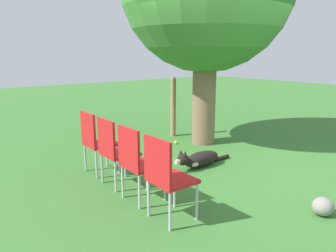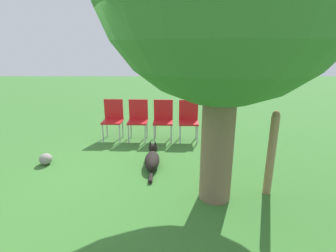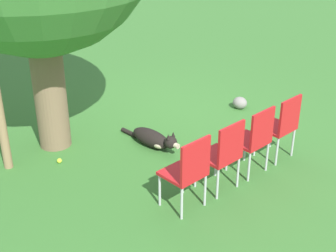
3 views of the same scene
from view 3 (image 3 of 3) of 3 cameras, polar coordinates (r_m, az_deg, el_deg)
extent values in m
plane|color=#38702D|center=(7.44, -3.46, 0.13)|extent=(30.00, 30.00, 0.00)
cylinder|color=#7A6047|center=(6.62, -14.42, 5.83)|extent=(0.45, 0.45, 2.09)
ellipsoid|color=black|center=(6.77, -2.09, -1.46)|extent=(0.70, 0.28, 0.23)
ellipsoid|color=#C6B293|center=(6.65, -0.94, -2.09)|extent=(0.25, 0.23, 0.14)
sphere|color=black|center=(6.48, 0.34, -2.00)|extent=(0.18, 0.18, 0.18)
cylinder|color=#C6B293|center=(6.43, 1.00, -2.41)|extent=(0.08, 0.08, 0.07)
cone|color=black|center=(6.47, 0.65, -1.02)|extent=(0.06, 0.06, 0.08)
cone|color=black|center=(6.40, 0.04, -1.31)|extent=(0.06, 0.06, 0.08)
cylinder|color=black|center=(7.13, -4.73, -0.82)|extent=(0.32, 0.07, 0.07)
cylinder|color=#937551|center=(6.36, -19.58, -0.07)|extent=(0.12, 0.12, 1.20)
cube|color=red|center=(6.51, 12.99, -0.17)|extent=(0.43, 0.45, 0.04)
cube|color=red|center=(6.32, 14.65, 1.32)|extent=(0.04, 0.44, 0.47)
cylinder|color=#B7B7BC|center=(6.56, 10.56, -1.96)|extent=(0.03, 0.03, 0.42)
cylinder|color=#B7B7BC|center=(6.84, 12.47, -0.92)|extent=(0.03, 0.03, 0.42)
cylinder|color=#B7B7BC|center=(6.39, 13.13, -3.04)|extent=(0.03, 0.03, 0.42)
cylinder|color=#B7B7BC|center=(6.68, 14.98, -1.92)|extent=(0.03, 0.03, 0.42)
cube|color=red|center=(6.09, 9.76, -1.79)|extent=(0.43, 0.45, 0.04)
cube|color=red|center=(5.87, 11.43, -0.26)|extent=(0.04, 0.44, 0.47)
cylinder|color=#B7B7BC|center=(6.16, 7.19, -3.68)|extent=(0.03, 0.03, 0.42)
cylinder|color=#B7B7BC|center=(6.42, 9.38, -2.51)|extent=(0.03, 0.03, 0.42)
cylinder|color=#B7B7BC|center=(5.97, 9.84, -4.90)|extent=(0.03, 0.03, 0.42)
cylinder|color=#B7B7BC|center=(6.24, 11.98, -3.63)|extent=(0.03, 0.03, 0.42)
cube|color=red|center=(5.68, 6.05, -3.65)|extent=(0.43, 0.45, 0.04)
cube|color=red|center=(5.46, 7.71, -2.08)|extent=(0.04, 0.44, 0.47)
cylinder|color=#B7B7BC|center=(5.78, 3.36, -5.63)|extent=(0.03, 0.03, 0.42)
cylinder|color=#B7B7BC|center=(6.02, 5.85, -4.31)|extent=(0.03, 0.03, 0.42)
cylinder|color=#B7B7BC|center=(5.58, 6.05, -7.02)|extent=(0.03, 0.03, 0.42)
cylinder|color=#B7B7BC|center=(5.83, 8.52, -5.58)|extent=(0.03, 0.03, 0.42)
cube|color=red|center=(5.32, 1.79, -5.76)|extent=(0.43, 0.45, 0.04)
cube|color=red|center=(5.07, 3.39, -4.17)|extent=(0.04, 0.44, 0.47)
cylinder|color=#B7B7BC|center=(5.44, -1.02, -7.80)|extent=(0.03, 0.03, 0.42)
cylinder|color=#B7B7BC|center=(5.66, 1.83, -6.33)|extent=(0.03, 0.03, 0.42)
cylinder|color=#B7B7BC|center=(5.23, 1.68, -9.40)|extent=(0.03, 0.03, 0.42)
cylinder|color=#B7B7BC|center=(5.46, 4.54, -7.78)|extent=(0.03, 0.03, 0.42)
sphere|color=#CCE033|center=(6.53, -13.10, -4.14)|extent=(0.07, 0.07, 0.07)
ellipsoid|color=gray|center=(8.07, 8.75, 2.81)|extent=(0.25, 0.23, 0.20)
camera|label=1|loc=(7.76, 37.91, 9.54)|focal=35.00mm
camera|label=2|loc=(9.62, -22.67, 17.50)|focal=28.00mm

